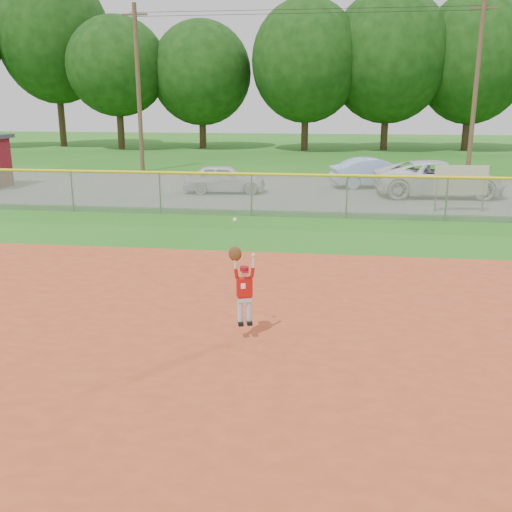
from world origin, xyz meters
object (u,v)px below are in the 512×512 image
Objects in this scene: car_blue at (375,173)px; sponsor_sign at (461,182)px; car_white_b at (439,179)px; car_white_a at (224,179)px; ballplayer at (243,286)px.

sponsor_sign is (2.64, -5.71, 0.43)m from car_blue.
car_white_b is at bearing 92.34° from sponsor_sign.
sponsor_sign is at bearing 178.11° from car_white_b.
car_white_a is 7.16m from car_blue.
car_blue is at bearing 114.81° from sponsor_sign.
car_white_a is at bearing 101.74° from ballplayer.
car_blue is 0.76× the size of car_white_b.
car_white_a is at bearing 161.15° from sponsor_sign.
ballplayer is (3.24, -15.60, 0.34)m from car_white_a.
ballplayer reaches higher than sponsor_sign.
sponsor_sign is at bearing -170.09° from car_blue.
car_blue is 18.45m from ballplayer.
sponsor_sign is at bearing 63.84° from ballplayer.
sponsor_sign is (9.34, -3.19, 0.49)m from car_white_a.
car_white_a is 15.94m from ballplayer.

